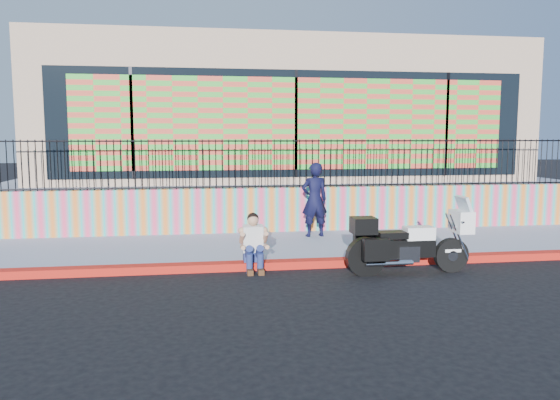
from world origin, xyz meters
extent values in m
plane|color=black|center=(0.00, 0.00, 0.00)|extent=(90.00, 90.00, 0.00)
cube|color=#B80D13|center=(0.00, 0.00, 0.07)|extent=(16.00, 0.30, 0.15)
cube|color=#9AA0B8|center=(0.00, 1.65, 0.07)|extent=(16.00, 3.00, 0.15)
cube|color=#FC4271|center=(0.00, 3.25, 0.70)|extent=(16.00, 0.20, 1.10)
cube|color=#9AA0B8|center=(0.00, 8.35, 0.62)|extent=(16.00, 10.00, 1.25)
cube|color=tan|center=(0.00, 8.15, 3.25)|extent=(14.00, 8.00, 4.00)
cube|color=black|center=(0.00, 4.13, 2.85)|extent=(12.60, 0.04, 2.80)
cube|color=#EA4B34|center=(0.00, 4.10, 2.85)|extent=(11.48, 0.02, 2.40)
cylinder|color=black|center=(2.08, -0.76, 0.32)|extent=(0.64, 0.14, 0.64)
cylinder|color=black|center=(0.42, -0.76, 0.32)|extent=(0.64, 0.14, 0.64)
cube|color=black|center=(1.25, -0.76, 0.49)|extent=(0.93, 0.27, 0.33)
cube|color=silver|center=(1.20, -0.76, 0.39)|extent=(0.39, 0.33, 0.29)
cube|color=white|center=(1.42, -0.76, 0.76)|extent=(0.54, 0.31, 0.23)
cube|color=black|center=(0.91, -0.76, 0.74)|extent=(0.54, 0.33, 0.12)
cube|color=white|center=(2.25, -0.76, 0.95)|extent=(0.29, 0.51, 0.41)
cube|color=silver|center=(2.29, -0.76, 1.27)|extent=(0.18, 0.45, 0.33)
cube|color=black|center=(0.37, -0.76, 0.93)|extent=(0.43, 0.41, 0.29)
cube|color=black|center=(0.52, -1.05, 0.54)|extent=(0.47, 0.18, 0.39)
cube|color=black|center=(0.52, -0.46, 0.54)|extent=(0.47, 0.18, 0.39)
cube|color=white|center=(2.08, -0.76, 0.42)|extent=(0.31, 0.16, 0.06)
imported|color=black|center=(0.15, 2.44, 1.03)|extent=(0.69, 0.50, 1.76)
cube|color=navy|center=(-1.56, 0.06, 0.24)|extent=(0.36, 0.28, 0.18)
cube|color=silver|center=(-1.56, 0.02, 0.59)|extent=(0.38, 0.27, 0.54)
sphere|color=tan|center=(-1.56, -0.02, 0.95)|extent=(0.21, 0.21, 0.21)
cube|color=#472814|center=(-1.66, -0.38, 0.05)|extent=(0.11, 0.26, 0.10)
cube|color=#472814|center=(-1.46, -0.38, 0.05)|extent=(0.11, 0.26, 0.10)
camera|label=1|loc=(-2.55, -10.14, 2.52)|focal=35.00mm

